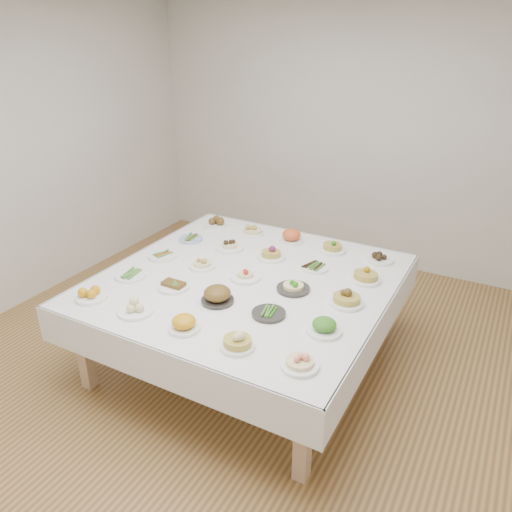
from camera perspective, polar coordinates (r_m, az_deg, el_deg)
The scene contains 27 objects.
room_envelope at distance 3.33m, azimuth -1.52°, elevation 12.81°, with size 5.02×5.02×2.81m.
display_table at distance 3.89m, azimuth -1.07°, elevation -3.45°, with size 2.16×2.16×0.75m.
dish_0 at distance 3.75m, azimuth -18.32°, elevation -4.10°, with size 0.22×0.22×0.10m.
dish_1 at distance 3.49m, azimuth -13.67°, elevation -5.58°, with size 0.24×0.24×0.11m.
dish_2 at distance 3.25m, azimuth -8.24°, elevation -7.59°, with size 0.20×0.20×0.11m.
dish_3 at distance 3.04m, azimuth -2.15°, elevation -9.42°, with size 0.21×0.21×0.14m.
dish_4 at distance 2.91m, azimuth 5.03°, elevation -11.70°, with size 0.22×0.22×0.11m.
dish_5 at distance 3.99m, azimuth -14.09°, elevation -2.01°, with size 0.24×0.24×0.06m.
dish_6 at distance 3.75m, azimuth -9.42°, elevation -3.09°, with size 0.23×0.23×0.10m.
dish_7 at distance 3.52m, azimuth -4.45°, elevation -4.36°, with size 0.23×0.23×0.14m.
dish_8 at distance 3.38m, azimuth 1.46°, elevation -6.48°, with size 0.23×0.23×0.05m.
dish_9 at distance 3.22m, azimuth 7.82°, elevation -7.72°, with size 0.22×0.22×0.13m.
dish_10 at distance 4.27m, azimuth -10.59°, elevation 0.14°, with size 0.24×0.24×0.05m.
dish_11 at distance 4.03m, azimuth -6.17°, elevation -0.77°, with size 0.21×0.21×0.10m.
dish_12 at distance 3.83m, azimuth -1.24°, elevation -1.99°, with size 0.23×0.23×0.11m.
dish_13 at distance 3.68m, azimuth 4.30°, elevation -3.19°, with size 0.24×0.24×0.12m.
dish_14 at distance 3.54m, azimuth 10.34°, elevation -4.44°, with size 0.24×0.24×0.15m.
dish_15 at distance 4.56m, azimuth -7.44°, elevation 2.01°, with size 0.21×0.21×0.05m.
dish_16 at distance 4.34m, azimuth -3.05°, elevation 1.51°, with size 0.24×0.24×0.13m.
dish_17 at distance 4.16m, azimuth 1.73°, elevation 0.45°, with size 0.23×0.23×0.13m.
dish_18 at distance 4.02m, azimuth 6.70°, elevation -1.20°, with size 0.22×0.22×0.05m.
dish_19 at distance 3.88m, azimuth 12.45°, elevation -1.91°, with size 0.23×0.23×0.14m.
dish_20 at distance 4.85m, azimuth -4.67°, elevation 3.96°, with size 0.22×0.22×0.10m.
dish_21 at distance 4.64m, azimuth -0.40°, elevation 3.17°, with size 0.21×0.21×0.12m.
dish_22 at distance 4.49m, azimuth 4.07°, elevation 2.39°, with size 0.22×0.22×0.13m.
dish_23 at distance 4.34m, azimuth 8.75°, elevation 1.23°, with size 0.23×0.23×0.13m.
dish_24 at distance 4.25m, azimuth 13.94°, elevation -0.12°, with size 0.23×0.23×0.09m.
Camera 1 is at (1.65, -2.81, 2.54)m, focal length 35.00 mm.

